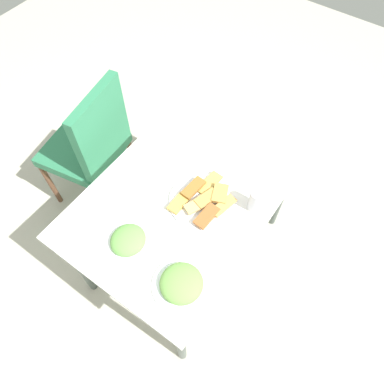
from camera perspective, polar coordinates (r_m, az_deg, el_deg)
ground_plane at (r=2.30m, az=-0.76°, el=-9.39°), size 6.00×6.00×0.00m
dining_table at (r=1.74m, az=-0.99°, el=-1.39°), size 1.11×0.77×0.71m
dining_chair at (r=2.15m, az=-15.54°, el=7.35°), size 0.49×0.49×0.92m
pide_platter at (r=1.63m, az=1.72°, el=-1.23°), size 0.31×0.30×0.04m
salad_plate_greens at (r=1.55m, az=-10.01°, el=-7.54°), size 0.20×0.20×0.06m
salad_plate_rice at (r=1.46m, az=-1.68°, el=-14.19°), size 0.24×0.24×0.07m
soda_can at (r=1.60m, az=10.07°, el=-1.29°), size 0.09×0.09×0.12m
paper_napkin at (r=1.63m, az=-17.55°, el=-6.71°), size 0.17×0.17×0.00m
fork at (r=1.62m, az=-17.15°, el=-7.00°), size 0.19×0.03×0.00m
spoon at (r=1.64m, az=-18.02°, el=-6.31°), size 0.16×0.03×0.00m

